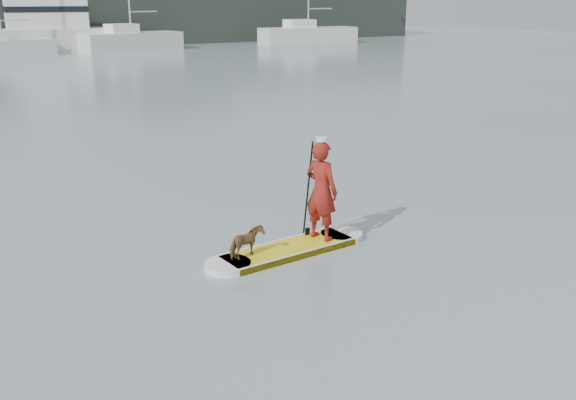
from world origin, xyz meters
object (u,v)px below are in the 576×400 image
sailboat_e (131,40)px  sailboat_f (307,33)px  sailboat_d (2,46)px  motor_yacht_a (56,28)px  paddler (321,191)px  paddleboard (288,250)px  dog (247,243)px

sailboat_e → sailboat_f: sailboat_f is taller
sailboat_d → motor_yacht_a: (4.75, 3.02, 1.14)m
paddler → motor_yacht_a: 48.68m
paddleboard → sailboat_d: size_ratio=0.30×
paddleboard → paddler: 1.23m
motor_yacht_a → sailboat_e: bearing=-21.2°
sailboat_f → motor_yacht_a: size_ratio=1.24×
paddler → paddleboard: bearing=75.3°
dog → motor_yacht_a: bearing=-23.9°
paddleboard → sailboat_f: size_ratio=0.23×
paddleboard → motor_yacht_a: size_ratio=0.28×
dog → sailboat_d: size_ratio=0.06×
paddler → dog: 1.73m
paddleboard → motor_yacht_a: (6.44, 48.39, 1.87)m
sailboat_d → sailboat_e: size_ratio=0.89×
paddleboard → paddler: bearing=0.0°
paddler → motor_yacht_a: bearing=-25.5°
paddler → sailboat_d: (0.95, 45.32, -0.25)m
sailboat_f → paddleboard: bearing=-118.4°
dog → sailboat_f: (30.42, 45.40, 0.58)m
paddleboard → dog: dog is taller
sailboat_d → motor_yacht_a: sailboat_d is taller
sailboat_f → motor_yacht_a: sailboat_f is taller
sailboat_f → sailboat_e: bearing=-176.6°
paddleboard → sailboat_f: bearing=52.8°
sailboat_e → sailboat_d: bearing=173.6°
paddleboard → sailboat_d: bearing=83.8°
sailboat_e → motor_yacht_a: (-5.51, 2.63, 1.05)m
dog → motor_yacht_a: (7.31, 48.45, 1.54)m
dog → sailboat_d: 45.51m
paddler → sailboat_f: bearing=-51.3°
paddleboard → motor_yacht_a: 48.85m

